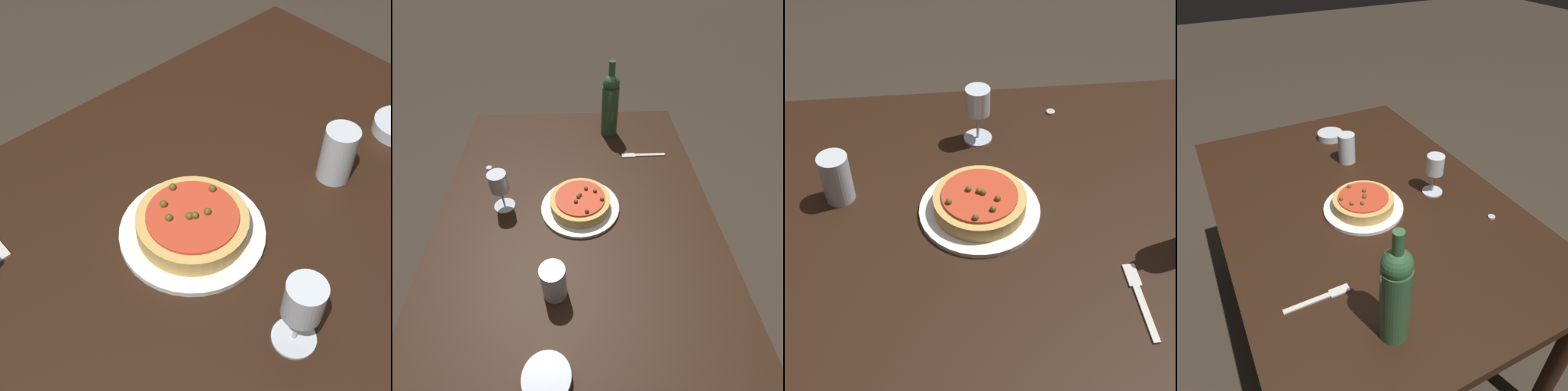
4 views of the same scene
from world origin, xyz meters
The scene contains 8 objects.
ground_plane centered at (0.00, 0.00, 0.00)m, with size 14.00×14.00×0.00m, color #382D23.
dining_table centered at (0.00, 0.00, 0.66)m, with size 1.40×0.96×0.75m.
dinner_plate centered at (0.05, -0.01, 0.76)m, with size 0.28×0.28×0.01m.
pizza centered at (0.05, -0.02, 0.78)m, with size 0.21×0.21×0.06m.
wine_glass centered at (0.07, 0.26, 0.86)m, with size 0.07×0.07×0.15m.
water_cup centered at (-0.27, 0.07, 0.81)m, with size 0.07×0.07×0.12m.
fork centered at (0.34, -0.28, 0.75)m, with size 0.03×0.18×0.00m.
bottle_cap centered at (0.29, 0.35, 0.75)m, with size 0.02×0.02×0.01m.
Camera 3 is at (-0.04, -0.88, 1.64)m, focal length 50.00 mm.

